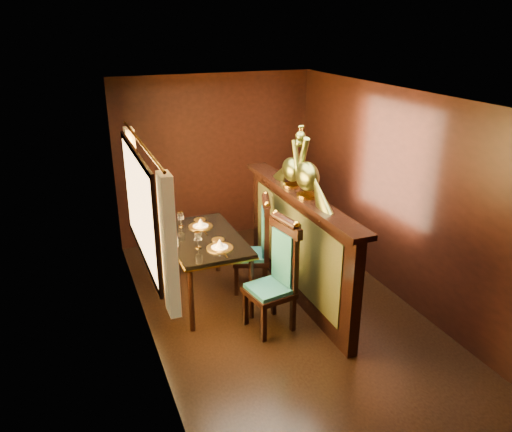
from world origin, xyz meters
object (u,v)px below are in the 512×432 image
Objects in this scene: peacock_left at (308,164)px; peacock_right at (292,159)px; chair_left at (279,270)px; dining_table at (204,243)px; chair_right at (260,242)px.

peacock_right is (0.00, 0.40, -0.05)m from peacock_left.
peacock_left is (0.46, 0.30, 1.07)m from chair_left.
peacock_left reaches higher than dining_table.
dining_table is 2.06× the size of peacock_right.
peacock_right is (0.46, 0.69, 1.02)m from chair_left.
dining_table is at bearing 171.24° from peacock_right.
chair_right is 1.84× the size of peacock_right.
chair_right is at bearing 157.25° from peacock_right.
peacock_right reaches higher than chair_right.
dining_table is 1.42m from peacock_right.
peacock_right is at bearing -9.03° from dining_table.
chair_right reaches higher than dining_table.
chair_left is at bearing -147.14° from peacock_left.
chair_right is 1.60× the size of peacock_left.
chair_right is at bearing 71.87° from chair_left.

